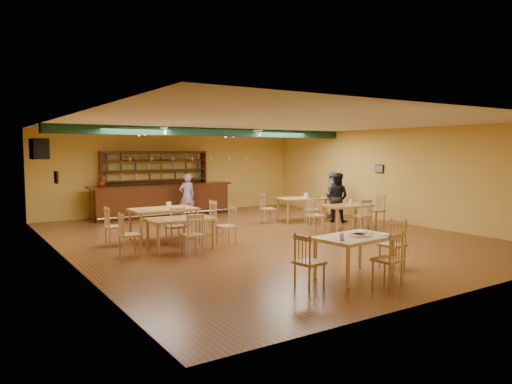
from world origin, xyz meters
TOP-DOWN VIEW (x-y plane):
  - floor at (0.00, 0.00)m, footprint 12.00×12.00m
  - ceiling_beam at (0.00, 2.80)m, footprint 10.00×0.30m
  - track_rail_left at (-1.80, 3.40)m, footprint 0.05×2.50m
  - track_rail_right at (1.40, 3.40)m, footprint 0.05×2.50m
  - ac_unit at (-4.80, 4.20)m, footprint 0.34×0.70m
  - picture_left at (-4.97, 1.00)m, footprint 0.04×0.34m
  - picture_right at (4.97, 0.50)m, footprint 0.04×0.34m
  - bar_counter at (-0.78, 5.15)m, footprint 5.05×0.85m
  - back_bar_hutch at (-0.78, 5.78)m, footprint 3.91×0.40m
  - poinsettia at (-2.85, 5.15)m, footprint 0.31×0.31m
  - dining_table_a at (-2.41, 1.02)m, footprint 1.65×0.99m
  - dining_table_b at (2.66, 1.70)m, footprint 1.67×1.19m
  - dining_table_c at (-2.54, -0.35)m, footprint 1.52×0.95m
  - dining_table_d at (2.87, -0.19)m, footprint 1.45×0.94m
  - near_table at (-0.90, -4.33)m, footprint 1.52×1.07m
  - pizza_tray at (-0.80, -4.33)m, footprint 0.45×0.45m
  - parmesan_shaker at (-1.35, -4.48)m, footprint 0.08×0.08m
  - napkin_stack at (-0.54, -4.13)m, footprint 0.23×0.19m
  - pizza_server at (-0.64, -4.28)m, footprint 0.32×0.23m
  - side_plate at (-0.34, -4.53)m, footprint 0.24×0.24m
  - patron_bar at (-0.22, 4.33)m, footprint 0.56×0.37m
  - patron_right_a at (3.46, 0.90)m, footprint 0.89×0.97m
  - patron_right_b at (4.07, 1.81)m, footprint 1.01×0.81m

SIDE VIEW (x-z plane):
  - floor at x=0.00m, z-range 0.00..0.00m
  - dining_table_d at x=2.87m, z-range 0.00..0.70m
  - dining_table_c at x=-2.54m, z-range 0.00..0.75m
  - dining_table_b at x=2.66m, z-range 0.00..0.76m
  - near_table at x=-0.90m, z-range 0.00..0.76m
  - dining_table_a at x=-2.41m, z-range 0.00..0.82m
  - bar_counter at x=-0.78m, z-range 0.00..1.13m
  - patron_bar at x=-0.22m, z-range 0.00..1.52m
  - side_plate at x=-0.34m, z-range 0.76..0.77m
  - pizza_tray at x=-0.80m, z-range 0.76..0.78m
  - napkin_stack at x=-0.54m, z-range 0.76..0.79m
  - pizza_server at x=-0.64m, z-range 0.78..0.78m
  - patron_right_a at x=3.46m, z-range 0.00..1.60m
  - patron_right_b at x=4.07m, z-range 0.00..1.60m
  - parmesan_shaker at x=-1.35m, z-range 0.76..0.87m
  - back_bar_hutch at x=-0.78m, z-range 0.00..2.28m
  - poinsettia at x=-2.85m, z-range 1.13..1.57m
  - picture_left at x=-4.97m, z-range 1.56..1.84m
  - picture_right at x=4.97m, z-range 1.56..1.84m
  - ac_unit at x=-4.80m, z-range 2.11..2.59m
  - ceiling_beam at x=0.00m, z-range 2.75..3.00m
  - track_rail_left at x=-1.80m, z-range 2.92..2.96m
  - track_rail_right at x=1.40m, z-range 2.92..2.96m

